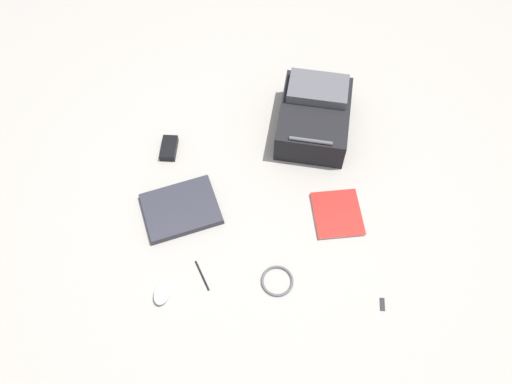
% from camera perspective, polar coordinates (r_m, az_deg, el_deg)
% --- Properties ---
extents(ground_plane, '(4.16, 4.16, 0.00)m').
position_cam_1_polar(ground_plane, '(2.20, 1.38, -0.80)').
color(ground_plane, gray).
extents(backpack, '(0.44, 0.50, 0.20)m').
position_cam_1_polar(backpack, '(2.38, 6.69, 8.71)').
color(backpack, black).
rests_on(backpack, ground_plane).
extents(laptop, '(0.36, 0.30, 0.03)m').
position_cam_1_polar(laptop, '(2.19, -8.61, -1.97)').
color(laptop, '#24242C').
rests_on(laptop, ground_plane).
extents(book_blue, '(0.22, 0.24, 0.02)m').
position_cam_1_polar(book_blue, '(2.19, 9.30, -2.48)').
color(book_blue, silver).
rests_on(book_blue, ground_plane).
extents(computer_mouse, '(0.09, 0.11, 0.04)m').
position_cam_1_polar(computer_mouse, '(2.04, -10.72, -11.33)').
color(computer_mouse, silver).
rests_on(computer_mouse, ground_plane).
extents(cable_coil, '(0.13, 0.13, 0.01)m').
position_cam_1_polar(cable_coil, '(2.04, 2.45, -10.15)').
color(cable_coil, '#4C4C51').
rests_on(cable_coil, ground_plane).
extents(power_brick, '(0.09, 0.14, 0.04)m').
position_cam_1_polar(power_brick, '(2.37, -9.93, 4.98)').
color(power_brick, black).
rests_on(power_brick, ground_plane).
extents(pen_black, '(0.05, 0.14, 0.01)m').
position_cam_1_polar(pen_black, '(2.06, -6.21, -9.48)').
color(pen_black, black).
rests_on(pen_black, ground_plane).
extents(usb_stick, '(0.03, 0.05, 0.01)m').
position_cam_1_polar(usb_stick, '(2.07, 14.30, -12.36)').
color(usb_stick, black).
rests_on(usb_stick, ground_plane).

